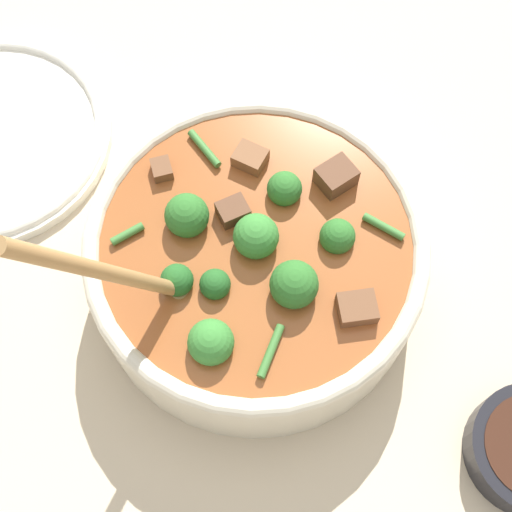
% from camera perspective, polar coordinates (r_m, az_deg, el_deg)
% --- Properties ---
extents(ground_plane, '(4.00, 4.00, 0.00)m').
position_cam_1_polar(ground_plane, '(0.69, 0.00, -2.04)').
color(ground_plane, '#C6B293').
extents(stew_bowl, '(0.30, 0.30, 0.28)m').
position_cam_1_polar(stew_bowl, '(0.64, -0.03, -0.24)').
color(stew_bowl, beige).
rests_on(stew_bowl, ground_plane).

